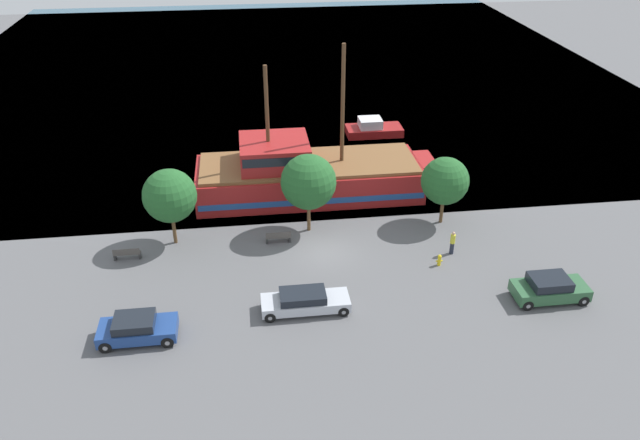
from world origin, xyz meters
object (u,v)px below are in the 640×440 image
object	(u,v)px
bench_promenade_east	(127,254)
pedestrian_walking_near	(452,243)
moored_boat_dockside	(373,129)
bench_promenade_west	(278,237)
pirate_ship	(306,174)
parked_car_curb_front	(305,301)
fire_hydrant	(439,260)
parked_car_curb_mid	(550,288)
parked_car_curb_rear	(137,328)

from	to	relation	value
bench_promenade_east	pedestrian_walking_near	world-z (taller)	pedestrian_walking_near
moored_boat_dockside	bench_promenade_west	world-z (taller)	moored_boat_dockside
pirate_ship	bench_promenade_west	distance (m)	7.47
parked_car_curb_front	fire_hydrant	world-z (taller)	parked_car_curb_front
parked_car_curb_mid	pedestrian_walking_near	size ratio (longest dim) A/B	2.62
fire_hydrant	pedestrian_walking_near	xyz separation A→B (m)	(1.20, 1.22, 0.41)
parked_car_curb_mid	pedestrian_walking_near	world-z (taller)	pedestrian_walking_near
pirate_ship	fire_hydrant	size ratio (longest dim) A/B	23.64
parked_car_curb_front	parked_car_curb_mid	xyz separation A→B (m)	(14.15, -0.72, 0.10)
fire_hydrant	parked_car_curb_rear	bearing A→B (deg)	-165.04
pirate_ship	pedestrian_walking_near	world-z (taller)	pirate_ship
parked_car_curb_front	pirate_ship	bearing A→B (deg)	83.54
pirate_ship	parked_car_curb_front	bearing A→B (deg)	-96.46
bench_promenade_west	bench_promenade_east	bearing A→B (deg)	-175.29
parked_car_curb_front	fire_hydrant	xyz separation A→B (m)	(8.89, 3.50, -0.23)
parked_car_curb_rear	pedestrian_walking_near	distance (m)	20.06
moored_boat_dockside	parked_car_curb_front	distance (m)	27.11
moored_boat_dockside	parked_car_curb_front	size ratio (longest dim) A/B	1.04
bench_promenade_east	pedestrian_walking_near	size ratio (longest dim) A/B	1.04
parked_car_curb_mid	moored_boat_dockside	bearing A→B (deg)	100.81
fire_hydrant	bench_promenade_east	size ratio (longest dim) A/B	0.46
moored_boat_dockside	parked_car_curb_rear	size ratio (longest dim) A/B	1.26
parked_car_curb_rear	parked_car_curb_front	bearing A→B (deg)	8.16
parked_car_curb_mid	pedestrian_walking_near	bearing A→B (deg)	126.74
moored_boat_dockside	pedestrian_walking_near	distance (m)	20.82
fire_hydrant	bench_promenade_west	world-z (taller)	bench_promenade_west
moored_boat_dockside	fire_hydrant	world-z (taller)	moored_boat_dockside
moored_boat_dockside	parked_car_curb_mid	size ratio (longest dim) A/B	1.22
pirate_ship	moored_boat_dockside	bearing A→B (deg)	56.06
bench_promenade_east	bench_promenade_west	distance (m)	9.75
fire_hydrant	bench_promenade_east	distance (m)	19.84
pirate_ship	bench_promenade_east	world-z (taller)	pirate_ship
parked_car_curb_front	fire_hydrant	bearing A→B (deg)	21.48
parked_car_curb_rear	bench_promenade_west	world-z (taller)	parked_car_curb_rear
moored_boat_dockside	bench_promenade_east	xyz separation A→B (m)	(-19.83, -18.85, -0.15)
parked_car_curb_mid	bench_promenade_east	xyz separation A→B (m)	(-24.84, 7.39, -0.30)
pedestrian_walking_near	bench_promenade_west	bearing A→B (deg)	166.05
parked_car_curb_front	parked_car_curb_rear	world-z (taller)	parked_car_curb_rear
fire_hydrant	pedestrian_walking_near	bearing A→B (deg)	45.62
pedestrian_walking_near	parked_car_curb_rear	bearing A→B (deg)	-162.54
bench_promenade_east	parked_car_curb_rear	bearing A→B (deg)	-78.32
parked_car_curb_mid	parked_car_curb_rear	bearing A→B (deg)	-178.57
moored_boat_dockside	bench_promenade_east	distance (m)	27.36
pirate_ship	bench_promenade_west	bearing A→B (deg)	-110.66
fire_hydrant	pedestrian_walking_near	distance (m)	1.76
bench_promenade_west	parked_car_curb_front	bearing A→B (deg)	-82.57
fire_hydrant	bench_promenade_east	world-z (taller)	bench_promenade_east
parked_car_curb_front	bench_promenade_west	bearing A→B (deg)	97.43
bench_promenade_west	pedestrian_walking_near	xyz separation A→B (m)	(11.06, -2.75, 0.38)
parked_car_curb_front	bench_promenade_east	world-z (taller)	parked_car_curb_front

